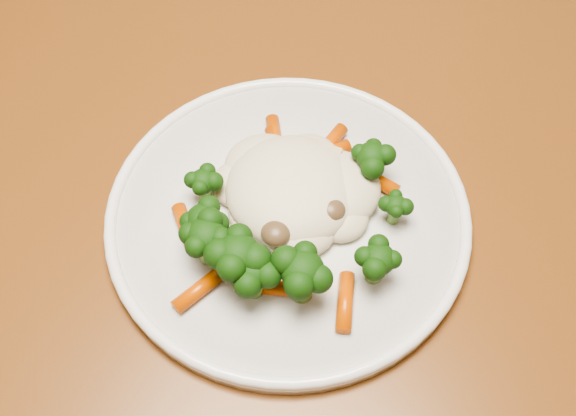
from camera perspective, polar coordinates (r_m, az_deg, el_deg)
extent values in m
cube|color=brown|center=(0.60, -4.42, -4.84)|extent=(1.37, 1.18, 0.04)
cube|color=brown|center=(1.21, 19.37, 4.18)|extent=(0.08, 0.08, 0.71)
cylinder|color=white|center=(0.60, 0.00, -0.73)|extent=(0.30, 0.30, 0.01)
ellipsoid|color=beige|center=(0.58, 0.34, 2.13)|extent=(0.13, 0.11, 0.05)
ellipsoid|color=black|center=(0.56, -6.59, -1.59)|extent=(0.04, 0.04, 0.04)
ellipsoid|color=black|center=(0.54, -2.70, -5.65)|extent=(0.05, 0.05, 0.04)
ellipsoid|color=black|center=(0.53, 1.11, -5.65)|extent=(0.05, 0.05, 0.05)
ellipsoid|color=black|center=(0.55, 7.03, -4.59)|extent=(0.04, 0.04, 0.04)
ellipsoid|color=black|center=(0.58, 8.42, -0.22)|extent=(0.03, 0.03, 0.03)
ellipsoid|color=black|center=(0.60, 6.56, 3.42)|extent=(0.04, 0.04, 0.04)
ellipsoid|color=black|center=(0.59, -6.62, 1.61)|extent=(0.03, 0.03, 0.03)
ellipsoid|color=black|center=(0.55, -6.38, -2.96)|extent=(0.05, 0.05, 0.04)
ellipsoid|color=black|center=(0.54, -3.89, -4.44)|extent=(0.05, 0.05, 0.05)
cylinder|color=#D55305|center=(0.62, -0.74, 4.51)|extent=(0.04, 0.05, 0.01)
cylinder|color=#D55305|center=(0.62, 3.16, 4.32)|extent=(0.04, 0.04, 0.01)
cylinder|color=#D55305|center=(0.61, 6.80, 2.31)|extent=(0.05, 0.03, 0.01)
cylinder|color=#D55305|center=(0.58, -8.13, -1.44)|extent=(0.03, 0.04, 0.01)
cylinder|color=#D55305|center=(0.55, -7.03, -6.42)|extent=(0.04, 0.04, 0.01)
cylinder|color=#D55305|center=(0.55, -0.63, -6.35)|extent=(0.04, 0.02, 0.01)
cylinder|color=#D55305|center=(0.55, 4.54, -7.43)|extent=(0.02, 0.05, 0.01)
cylinder|color=#D55305|center=(0.58, 2.54, 0.67)|extent=(0.03, 0.04, 0.01)
cylinder|color=#D55305|center=(0.60, 0.46, 3.26)|extent=(0.02, 0.05, 0.01)
cylinder|color=#D55305|center=(0.63, -1.04, 5.45)|extent=(0.03, 0.05, 0.01)
cylinder|color=#D55305|center=(0.63, 3.21, 5.01)|extent=(0.03, 0.05, 0.01)
ellipsoid|color=brown|center=(0.58, 1.61, 1.46)|extent=(0.03, 0.03, 0.02)
ellipsoid|color=brown|center=(0.57, 3.40, -0.13)|extent=(0.02, 0.02, 0.02)
ellipsoid|color=brown|center=(0.58, -1.95, 1.99)|extent=(0.02, 0.02, 0.01)
ellipsoid|color=brown|center=(0.56, -0.96, -2.00)|extent=(0.02, 0.02, 0.02)
ellipsoid|color=brown|center=(0.58, 1.48, 0.73)|extent=(0.03, 0.03, 0.02)
cube|color=#C7B184|center=(0.60, 0.14, 4.12)|extent=(0.02, 0.02, 0.01)
cube|color=#C7B184|center=(0.60, 3.14, 4.21)|extent=(0.02, 0.02, 0.01)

